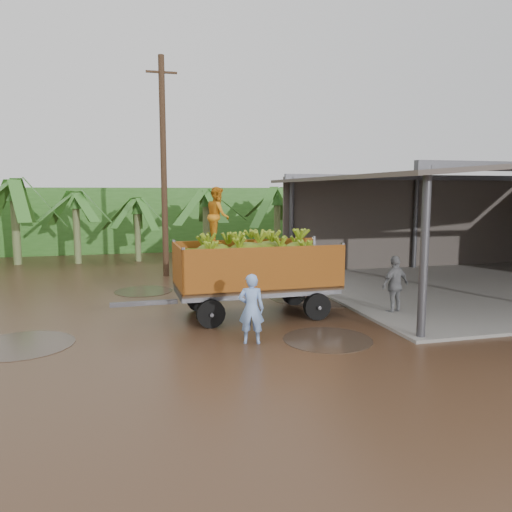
# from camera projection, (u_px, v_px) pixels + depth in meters

# --- Properties ---
(ground) EXTENTS (100.00, 100.00, 0.00)m
(ground) POSITION_uv_depth(u_px,v_px,m) (175.00, 316.00, 13.82)
(ground) COLOR black
(ground) RESTS_ON ground
(packing_shed) EXTENTS (12.78, 10.80, 4.76)m
(packing_shed) POSITION_uv_depth(u_px,v_px,m) (495.00, 217.00, 18.13)
(packing_shed) COLOR gray
(packing_shed) RESTS_ON ground
(hedge_north) EXTENTS (22.00, 3.00, 3.60)m
(hedge_north) POSITION_uv_depth(u_px,v_px,m) (112.00, 220.00, 28.43)
(hedge_north) COLOR #2D661E
(hedge_north) RESTS_ON ground
(banana_trailer) EXTENTS (6.08, 2.20, 3.54)m
(banana_trailer) POSITION_uv_depth(u_px,v_px,m) (255.00, 268.00, 13.69)
(banana_trailer) COLOR #C36A1B
(banana_trailer) RESTS_ON ground
(man_blue) EXTENTS (0.67, 0.53, 1.60)m
(man_blue) POSITION_uv_depth(u_px,v_px,m) (251.00, 309.00, 11.22)
(man_blue) COLOR #7FA5E8
(man_blue) RESTS_ON ground
(man_grey) EXTENTS (1.05, 0.69, 1.65)m
(man_grey) POSITION_uv_depth(u_px,v_px,m) (395.00, 285.00, 13.88)
(man_grey) COLOR gray
(man_grey) RESTS_ON ground
(utility_pole) EXTENTS (1.20, 0.24, 8.63)m
(utility_pole) POSITION_uv_depth(u_px,v_px,m) (164.00, 167.00, 19.71)
(utility_pole) COLOR #47301E
(utility_pole) RESTS_ON ground
(banana_plants) EXTENTS (24.56, 21.10, 4.13)m
(banana_plants) POSITION_uv_depth(u_px,v_px,m) (3.00, 234.00, 18.34)
(banana_plants) COLOR #2D661E
(banana_plants) RESTS_ON ground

